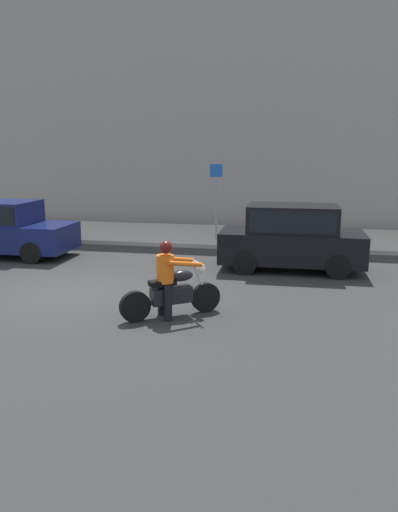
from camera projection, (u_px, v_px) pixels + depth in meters
name	position (u px, v px, depth m)	size (l,w,h in m)	color
ground_plane	(72.00, 294.00, 11.22)	(80.00, 80.00, 0.00)	#2C2C2C
sidewalk_slab	(162.00, 234.00, 18.88)	(40.00, 4.40, 0.14)	#A8A399
building_facade	(180.00, 92.00, 20.94)	(40.00, 1.40, 11.40)	gray
motorcycle_with_rider_orange_stripe	(171.00, 286.00, 9.57)	(1.80, 1.29, 1.54)	black
parked_hatchback_black	(292.00, 237.00, 13.31)	(3.87, 1.76, 1.80)	black
parked_sedan_navy	(3.00, 228.00, 15.08)	(4.23, 1.82, 1.72)	#11194C
street_sign_post	(216.00, 194.00, 17.07)	(0.44, 0.08, 2.66)	gray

